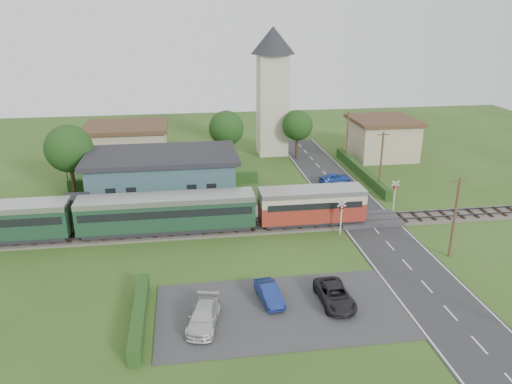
{
  "coord_description": "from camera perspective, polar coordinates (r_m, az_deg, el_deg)",
  "views": [
    {
      "loc": [
        -7.46,
        -40.99,
        19.57
      ],
      "look_at": [
        -0.85,
        4.0,
        2.96
      ],
      "focal_mm": 35.0,
      "sensor_mm": 36.0,
      "label": 1
    }
  ],
  "objects": [
    {
      "name": "crossing_deck",
      "position": [
        50.27,
        12.69,
        -3.08
      ],
      "size": [
        6.2,
        3.4,
        0.45
      ],
      "primitive_type": "cube",
      "color": "#333335",
      "rests_on": "ground"
    },
    {
      "name": "car_park_blue",
      "position": [
        36.09,
        1.52,
        -11.49
      ],
      "size": [
        1.79,
        3.82,
        1.21
      ],
      "primitive_type": "imported",
      "rotation": [
        0.0,
        0.0,
        0.14
      ],
      "color": "navy",
      "rests_on": "car_park"
    },
    {
      "name": "equipment_hut",
      "position": [
        50.62,
        -19.8,
        -1.79
      ],
      "size": [
        2.3,
        2.3,
        2.55
      ],
      "color": "beige",
      "rests_on": "platform"
    },
    {
      "name": "platform",
      "position": [
        50.14,
        -10.61,
        -2.99
      ],
      "size": [
        30.0,
        3.0,
        0.45
      ],
      "primitive_type": "cube",
      "color": "gray",
      "rests_on": "ground"
    },
    {
      "name": "ground",
      "position": [
        46.03,
        1.78,
        -5.1
      ],
      "size": [
        120.0,
        120.0,
        0.0
      ],
      "primitive_type": "plane",
      "color": "#2D4C19"
    },
    {
      "name": "road",
      "position": [
        48.65,
        13.49,
        -4.21
      ],
      "size": [
        6.0,
        70.0,
        0.05
      ],
      "primitive_type": "cube",
      "color": "#28282B",
      "rests_on": "ground"
    },
    {
      "name": "car_park",
      "position": [
        35.46,
        2.8,
        -13.38
      ],
      "size": [
        17.0,
        9.0,
        0.08
      ],
      "primitive_type": "cube",
      "color": "#333335",
      "rests_on": "ground"
    },
    {
      "name": "crossing_signal_far",
      "position": [
        52.98,
        15.6,
        0.09
      ],
      "size": [
        0.84,
        0.28,
        3.28
      ],
      "color": "silver",
      "rests_on": "ground"
    },
    {
      "name": "hedge_station",
      "position": [
        59.63,
        -10.36,
        1.23
      ],
      "size": [
        22.0,
        0.8,
        1.3
      ],
      "primitive_type": "cube",
      "color": "#193814",
      "rests_on": "ground"
    },
    {
      "name": "train",
      "position": [
        46.66,
        -14.03,
        -2.45
      ],
      "size": [
        43.2,
        2.9,
        3.4
      ],
      "color": "#232328",
      "rests_on": "ground"
    },
    {
      "name": "car_park_silver",
      "position": [
        33.8,
        -6.0,
        -13.94
      ],
      "size": [
        2.73,
        4.73,
        1.29
      ],
      "primitive_type": "imported",
      "rotation": [
        0.0,
        0.0,
        -0.22
      ],
      "color": "silver",
      "rests_on": "car_park"
    },
    {
      "name": "streetlamp_west",
      "position": [
        64.85,
        -21.06,
        3.94
      ],
      "size": [
        0.3,
        0.3,
        5.15
      ],
      "color": "#3F3F47",
      "rests_on": "ground"
    },
    {
      "name": "utility_pole_d",
      "position": [
        68.49,
        10.39,
        6.28
      ],
      "size": [
        1.4,
        0.22,
        7.0
      ],
      "color": "#473321",
      "rests_on": "ground"
    },
    {
      "name": "tree_b",
      "position": [
        65.85,
        -3.42,
        7.26
      ],
      "size": [
        4.6,
        4.6,
        7.34
      ],
      "color": "#332316",
      "rests_on": "ground"
    },
    {
      "name": "utility_pole_b",
      "position": [
        44.13,
        21.76,
        -2.62
      ],
      "size": [
        1.4,
        0.22,
        7.0
      ],
      "color": "#473321",
      "rests_on": "ground"
    },
    {
      "name": "car_park_dark",
      "position": [
        36.25,
        9.0,
        -11.55
      ],
      "size": [
        2.23,
        4.61,
        1.26
      ],
      "primitive_type": "imported",
      "rotation": [
        0.0,
        0.0,
        0.03
      ],
      "color": "black",
      "rests_on": "car_park"
    },
    {
      "name": "hedge_carpark",
      "position": [
        34.83,
        -13.17,
        -13.53
      ],
      "size": [
        0.8,
        9.0,
        1.2
      ],
      "primitive_type": "cube",
      "color": "#193814",
      "rests_on": "ground"
    },
    {
      "name": "church_tower",
      "position": [
        70.73,
        1.91,
        12.46
      ],
      "size": [
        6.0,
        6.0,
        17.6
      ],
      "color": "beige",
      "rests_on": "ground"
    },
    {
      "name": "tree_c",
      "position": [
        69.4,
        4.76,
        7.58
      ],
      "size": [
        4.2,
        4.2,
        6.78
      ],
      "color": "#332316",
      "rests_on": "ground"
    },
    {
      "name": "hedge_roadside",
      "position": [
        63.85,
        11.9,
        2.34
      ],
      "size": [
        0.8,
        18.0,
        1.2
      ],
      "primitive_type": "cube",
      "color": "#193814",
      "rests_on": "ground"
    },
    {
      "name": "utility_pole_c",
      "position": [
        57.65,
        14.1,
        3.4
      ],
      "size": [
        1.4,
        0.22,
        7.0
      ],
      "color": "#473321",
      "rests_on": "ground"
    },
    {
      "name": "railway_track",
      "position": [
        47.78,
        1.36,
        -3.97
      ],
      "size": [
        76.0,
        3.2,
        0.49
      ],
      "color": "#4C443D",
      "rests_on": "ground"
    },
    {
      "name": "station_building",
      "position": [
        54.72,
        -10.6,
        1.75
      ],
      "size": [
        16.0,
        9.0,
        5.3
      ],
      "color": "#2E5961",
      "rests_on": "ground"
    },
    {
      "name": "tree_a",
      "position": [
        58.16,
        -20.6,
        4.65
      ],
      "size": [
        5.2,
        5.2,
        8.0
      ],
      "color": "#332316",
      "rests_on": "ground"
    },
    {
      "name": "car_on_road",
      "position": [
        60.35,
        9.02,
        1.59
      ],
      "size": [
        4.07,
        2.4,
        1.3
      ],
      "primitive_type": "imported",
      "rotation": [
        0.0,
        0.0,
        1.81
      ],
      "color": "#2247A2",
      "rests_on": "road"
    },
    {
      "name": "pedestrian_near",
      "position": [
        49.35,
        -1.34,
        -1.69
      ],
      "size": [
        0.71,
        0.6,
        1.67
      ],
      "primitive_type": "imported",
      "rotation": [
        0.0,
        0.0,
        3.53
      ],
      "color": "gray",
      "rests_on": "platform"
    },
    {
      "name": "house_east",
      "position": [
        72.52,
        14.23,
        6.07
      ],
      "size": [
        8.8,
        8.8,
        5.5
      ],
      "color": "tan",
      "rests_on": "ground"
    },
    {
      "name": "streetlamp_east",
      "position": [
        73.8,
        10.48,
        6.79
      ],
      "size": [
        0.3,
        0.3,
        5.15
      ],
      "color": "#3F3F47",
      "rests_on": "ground"
    },
    {
      "name": "pedestrian_far",
      "position": [
        49.95,
        -16.49,
        -2.31
      ],
      "size": [
        0.85,
        0.95,
        1.61
      ],
      "primitive_type": "imported",
      "rotation": [
        0.0,
        0.0,
        1.2
      ],
      "color": "gray",
      "rests_on": "platform"
    },
    {
      "name": "house_west",
      "position": [
        68.51,
        -14.47,
        5.25
      ],
      "size": [
        10.8,
        8.8,
        5.5
      ],
      "color": "tan",
      "rests_on": "ground"
    },
    {
      "name": "crossing_signal_near",
      "position": [
        46.29,
        9.73,
        -2.35
      ],
      "size": [
        0.84,
        0.28,
        3.28
      ],
      "color": "silver",
      "rests_on": "ground"
    }
  ]
}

